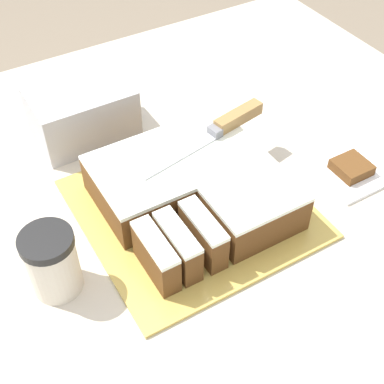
{
  "coord_description": "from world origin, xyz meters",
  "views": [
    {
      "loc": [
        -0.23,
        -0.54,
        1.53
      ],
      "look_at": [
        0.07,
        -0.02,
        0.92
      ],
      "focal_mm": 50.0,
      "sensor_mm": 36.0,
      "label": 1
    }
  ],
  "objects_px": {
    "storage_box": "(83,112)",
    "knife": "(227,124)",
    "coffee_cup": "(52,262)",
    "brownie": "(352,167)",
    "cake": "(193,189)",
    "cake_board": "(192,208)"
  },
  "relations": [
    {
      "from": "cake",
      "to": "coffee_cup",
      "type": "bearing_deg",
      "value": -171.56
    },
    {
      "from": "cake",
      "to": "knife",
      "type": "relative_size",
      "value": 1.03
    },
    {
      "from": "cake_board",
      "to": "cake",
      "type": "relative_size",
      "value": 1.29
    },
    {
      "from": "cake_board",
      "to": "cake",
      "type": "xyz_separation_m",
      "value": [
        0.01,
        0.01,
        0.04
      ]
    },
    {
      "from": "cake_board",
      "to": "brownie",
      "type": "distance_m",
      "value": 0.29
    },
    {
      "from": "cake",
      "to": "cake_board",
      "type": "bearing_deg",
      "value": -134.44
    },
    {
      "from": "knife",
      "to": "storage_box",
      "type": "distance_m",
      "value": 0.28
    },
    {
      "from": "knife",
      "to": "storage_box",
      "type": "height_order",
      "value": "storage_box"
    },
    {
      "from": "knife",
      "to": "brownie",
      "type": "bearing_deg",
      "value": 130.32
    },
    {
      "from": "cake_board",
      "to": "knife",
      "type": "xyz_separation_m",
      "value": [
        0.11,
        0.07,
        0.08
      ]
    },
    {
      "from": "coffee_cup",
      "to": "storage_box",
      "type": "xyz_separation_m",
      "value": [
        0.17,
        0.31,
        -0.0
      ]
    },
    {
      "from": "brownie",
      "to": "coffee_cup",
      "type": "bearing_deg",
      "value": 176.18
    },
    {
      "from": "coffee_cup",
      "to": "cake",
      "type": "bearing_deg",
      "value": 8.44
    },
    {
      "from": "cake_board",
      "to": "knife",
      "type": "bearing_deg",
      "value": 33.08
    },
    {
      "from": "cake",
      "to": "knife",
      "type": "distance_m",
      "value": 0.13
    },
    {
      "from": "cake",
      "to": "storage_box",
      "type": "bearing_deg",
      "value": 106.03
    },
    {
      "from": "storage_box",
      "to": "cake_board",
      "type": "bearing_deg",
      "value": -75.28
    },
    {
      "from": "cake",
      "to": "knife",
      "type": "bearing_deg",
      "value": 32.35
    },
    {
      "from": "cake",
      "to": "coffee_cup",
      "type": "relative_size",
      "value": 2.52
    },
    {
      "from": "knife",
      "to": "cake_board",
      "type": "bearing_deg",
      "value": 22.25
    },
    {
      "from": "storage_box",
      "to": "knife",
      "type": "bearing_deg",
      "value": -47.92
    },
    {
      "from": "coffee_cup",
      "to": "brownie",
      "type": "relative_size",
      "value": 1.84
    }
  ]
}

